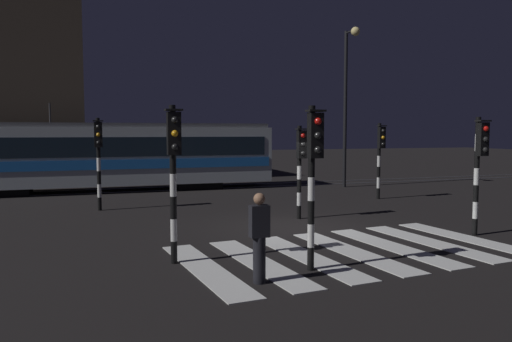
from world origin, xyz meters
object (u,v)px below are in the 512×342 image
(street_lamp_trackside_right, at_px, (348,90))
(traffic_light_median_centre, at_px, (301,158))
(traffic_light_corner_far_right, at_px, (380,149))
(pedestrian_waiting_at_kerb, at_px, (259,237))
(traffic_light_corner_near_left, at_px, (174,160))
(tram, at_px, (106,155))
(traffic_light_corner_near_right, at_px, (480,158))
(traffic_light_corner_far_left, at_px, (98,150))
(traffic_light_kerb_mid_left, at_px, (313,163))

(street_lamp_trackside_right, bearing_deg, traffic_light_median_centre, -128.01)
(traffic_light_median_centre, relative_size, traffic_light_corner_far_right, 0.95)
(traffic_light_median_centre, height_order, street_lamp_trackside_right, street_lamp_trackside_right)
(traffic_light_median_centre, height_order, pedestrian_waiting_at_kerb, traffic_light_median_centre)
(traffic_light_corner_near_left, bearing_deg, traffic_light_corner_far_right, 37.19)
(tram, bearing_deg, traffic_light_corner_far_right, -31.91)
(traffic_light_median_centre, distance_m, tram, 11.54)
(traffic_light_median_centre, bearing_deg, traffic_light_corner_near_right, -48.69)
(tram, bearing_deg, traffic_light_corner_near_right, -57.15)
(street_lamp_trackside_right, bearing_deg, traffic_light_corner_far_right, -101.51)
(traffic_light_corner_far_right, bearing_deg, pedestrian_waiting_at_kerb, -132.77)
(traffic_light_corner_near_right, bearing_deg, traffic_light_corner_far_right, 77.14)
(traffic_light_median_centre, xyz_separation_m, tram, (-5.59, 10.09, -0.25))
(street_lamp_trackside_right, relative_size, pedestrian_waiting_at_kerb, 4.64)
(traffic_light_corner_far_left, relative_size, tram, 0.21)
(traffic_light_median_centre, relative_size, street_lamp_trackside_right, 0.38)
(traffic_light_corner_far_left, bearing_deg, tram, 85.24)
(traffic_light_corner_near_right, height_order, traffic_light_corner_far_left, traffic_light_corner_far_left)
(traffic_light_corner_near_left, relative_size, tram, 0.21)
(traffic_light_corner_near_left, distance_m, street_lamp_trackside_right, 16.44)
(traffic_light_corner_near_right, xyz_separation_m, street_lamp_trackside_right, (2.58, 11.76, 2.82))
(traffic_light_kerb_mid_left, height_order, tram, tram)
(traffic_light_median_centre, distance_m, street_lamp_trackside_right, 10.30)
(traffic_light_median_centre, bearing_deg, pedestrian_waiting_at_kerb, -120.44)
(traffic_light_corner_far_left, height_order, traffic_light_kerb_mid_left, traffic_light_kerb_mid_left)
(traffic_light_corner_far_right, bearing_deg, tram, 148.09)
(traffic_light_corner_near_left, distance_m, traffic_light_kerb_mid_left, 2.95)
(tram, relative_size, pedestrian_waiting_at_kerb, 9.44)
(traffic_light_corner_near_right, xyz_separation_m, tram, (-9.09, 14.08, -0.39))
(traffic_light_corner_near_left, xyz_separation_m, traffic_light_corner_far_right, (10.02, 7.60, -0.14))
(traffic_light_corner_far_left, bearing_deg, traffic_light_kerb_mid_left, -68.49)
(traffic_light_kerb_mid_left, distance_m, tram, 16.13)
(traffic_light_corner_near_right, height_order, traffic_light_kerb_mid_left, traffic_light_kerb_mid_left)
(traffic_light_corner_near_left, relative_size, traffic_light_median_centre, 1.12)
(traffic_light_kerb_mid_left, bearing_deg, traffic_light_corner_near_left, 150.19)
(traffic_light_corner_near_right, height_order, tram, tram)
(traffic_light_median_centre, relative_size, traffic_light_corner_near_right, 0.94)
(traffic_light_median_centre, bearing_deg, traffic_light_corner_far_left, 146.74)
(traffic_light_corner_near_right, xyz_separation_m, traffic_light_corner_far_right, (1.68, 7.37, -0.03))
(traffic_light_corner_far_left, distance_m, pedestrian_waiting_at_kerb, 10.47)
(traffic_light_corner_near_right, distance_m, pedestrian_waiting_at_kerb, 7.49)
(traffic_light_corner_near_right, xyz_separation_m, traffic_light_kerb_mid_left, (-5.78, -1.70, 0.08))
(street_lamp_trackside_right, bearing_deg, traffic_light_corner_far_left, -162.75)
(traffic_light_corner_near_right, relative_size, street_lamp_trackside_right, 0.41)
(traffic_light_median_centre, height_order, traffic_light_kerb_mid_left, traffic_light_kerb_mid_left)
(traffic_light_corner_far_right, relative_size, street_lamp_trackside_right, 0.40)
(traffic_light_kerb_mid_left, distance_m, street_lamp_trackside_right, 16.08)
(traffic_light_kerb_mid_left, xyz_separation_m, pedestrian_waiting_at_kerb, (-1.29, -0.40, -1.35))
(traffic_light_corner_near_right, relative_size, traffic_light_kerb_mid_left, 0.96)
(traffic_light_median_centre, bearing_deg, traffic_light_kerb_mid_left, -111.84)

